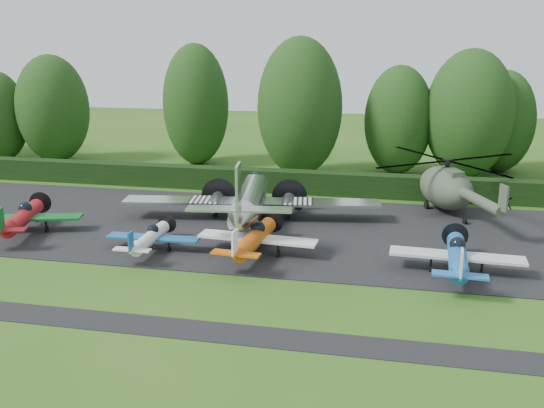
% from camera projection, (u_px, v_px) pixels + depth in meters
% --- Properties ---
extents(ground, '(160.00, 160.00, 0.00)m').
position_uv_depth(ground, '(165.00, 277.00, 35.29)').
color(ground, '#285618').
rests_on(ground, ground).
extents(apron, '(70.00, 18.00, 0.01)m').
position_uv_depth(apron, '(215.00, 226.00, 44.73)').
color(apron, black).
rests_on(apron, ground).
extents(taxiway_verge, '(70.00, 2.00, 0.00)m').
position_uv_depth(taxiway_verge, '(120.00, 323.00, 29.63)').
color(taxiway_verge, black).
rests_on(taxiway_verge, ground).
extents(hedgerow, '(90.00, 1.60, 2.00)m').
position_uv_depth(hedgerow, '(250.00, 190.00, 55.11)').
color(hedgerow, black).
rests_on(hedgerow, ground).
extents(transport_plane, '(19.48, 14.93, 6.24)m').
position_uv_depth(transport_plane, '(249.00, 202.00, 44.78)').
color(transport_plane, silver).
rests_on(transport_plane, ground).
extents(light_plane_red, '(7.83, 8.23, 3.01)m').
position_uv_depth(light_plane_red, '(23.00, 217.00, 42.64)').
color(light_plane_red, '#A20E18').
rests_on(light_plane_red, ground).
extents(light_plane_white, '(6.17, 6.49, 2.37)m').
position_uv_depth(light_plane_white, '(150.00, 237.00, 39.15)').
color(light_plane_white, white).
rests_on(light_plane_white, ground).
extents(light_plane_orange, '(7.72, 8.12, 2.97)m').
position_uv_depth(light_plane_orange, '(255.00, 238.00, 38.26)').
color(light_plane_orange, '#C9570B').
rests_on(light_plane_orange, ground).
extents(light_plane_blue, '(7.77, 8.16, 2.98)m').
position_uv_depth(light_plane_blue, '(457.00, 256.00, 35.15)').
color(light_plane_blue, '#1D5BAF').
rests_on(light_plane_blue, ground).
extents(helicopter, '(13.25, 15.52, 4.27)m').
position_uv_depth(helicopter, '(446.00, 184.00, 47.78)').
color(helicopter, '#3C4A38').
rests_on(helicopter, ground).
extents(tree_1, '(6.50, 6.50, 10.36)m').
position_uv_depth(tree_1, '(502.00, 122.00, 61.58)').
color(tree_1, black).
rests_on(tree_1, ground).
extents(tree_4, '(8.36, 8.36, 13.64)m').
position_uv_depth(tree_4, '(300.00, 107.00, 59.39)').
color(tree_4, black).
rests_on(tree_4, ground).
extents(tree_5, '(7.82, 7.82, 11.73)m').
position_uv_depth(tree_5, '(53.00, 109.00, 66.36)').
color(tree_5, black).
rests_on(tree_5, ground).
extents(tree_6, '(7.04, 7.04, 12.92)m').
position_uv_depth(tree_6, '(196.00, 105.00, 64.87)').
color(tree_6, black).
rests_on(tree_6, ground).
extents(tree_7, '(8.43, 8.43, 12.51)m').
position_uv_depth(tree_7, '(469.00, 114.00, 58.75)').
color(tree_7, black).
rests_on(tree_7, ground).
extents(tree_9, '(6.78, 6.78, 10.89)m').
position_uv_depth(tree_9, '(398.00, 120.00, 60.49)').
color(tree_9, black).
rests_on(tree_9, ground).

